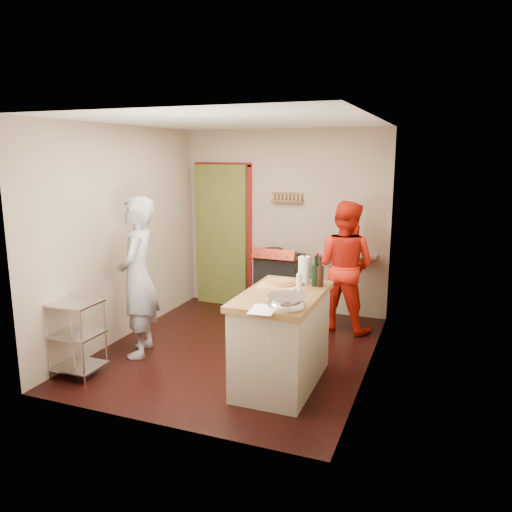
# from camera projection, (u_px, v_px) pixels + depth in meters

# --- Properties ---
(floor) EXTENTS (3.50, 3.50, 0.00)m
(floor) POSITION_uv_depth(u_px,v_px,m) (237.00, 350.00, 5.85)
(floor) COLOR black
(floor) RESTS_ON ground
(back_wall) EXTENTS (3.00, 0.44, 2.60)m
(back_wall) POSITION_uv_depth(u_px,v_px,m) (244.00, 230.00, 7.47)
(back_wall) COLOR tan
(back_wall) RESTS_ON ground
(left_wall) EXTENTS (0.04, 3.50, 2.60)m
(left_wall) POSITION_uv_depth(u_px,v_px,m) (124.00, 233.00, 6.11)
(left_wall) COLOR tan
(left_wall) RESTS_ON ground
(right_wall) EXTENTS (0.04, 3.50, 2.60)m
(right_wall) POSITION_uv_depth(u_px,v_px,m) (372.00, 250.00, 5.06)
(right_wall) COLOR tan
(right_wall) RESTS_ON ground
(ceiling) EXTENTS (3.00, 3.50, 0.02)m
(ceiling) POSITION_uv_depth(u_px,v_px,m) (235.00, 120.00, 5.32)
(ceiling) COLOR white
(ceiling) RESTS_ON back_wall
(stove) EXTENTS (0.60, 0.63, 1.00)m
(stove) POSITION_uv_depth(u_px,v_px,m) (280.00, 284.00, 7.04)
(stove) COLOR black
(stove) RESTS_ON ground
(wire_shelving) EXTENTS (0.48, 0.40, 0.80)m
(wire_shelving) POSITION_uv_depth(u_px,v_px,m) (76.00, 335.00, 5.11)
(wire_shelving) COLOR silver
(wire_shelving) RESTS_ON ground
(island) EXTENTS (0.74, 1.36, 1.25)m
(island) POSITION_uv_depth(u_px,v_px,m) (282.00, 336.00, 4.91)
(island) COLOR #B8B09C
(island) RESTS_ON ground
(person_stripe) EXTENTS (0.63, 0.77, 1.80)m
(person_stripe) POSITION_uv_depth(u_px,v_px,m) (138.00, 277.00, 5.58)
(person_stripe) COLOR #AAAAAE
(person_stripe) RESTS_ON ground
(person_red) EXTENTS (0.94, 0.81, 1.68)m
(person_red) POSITION_uv_depth(u_px,v_px,m) (344.00, 266.00, 6.40)
(person_red) COLOR red
(person_red) RESTS_ON ground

